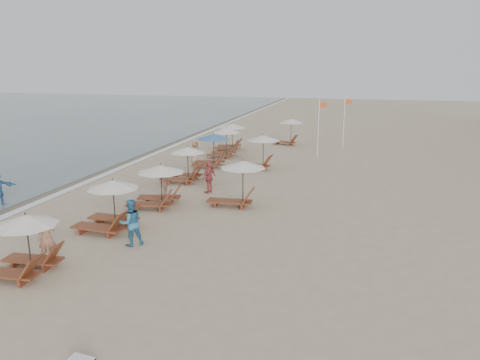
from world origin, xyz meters
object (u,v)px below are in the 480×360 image
(beachgoer_near, at_px, (47,239))
(inland_station_0, at_px, (236,181))
(lounger_station_6, at_px, (230,136))
(beachgoer_far_a, at_px, (209,177))
(inland_station_2, at_px, (288,129))
(lounger_station_4, at_px, (211,151))
(lounger_station_5, at_px, (223,143))
(flag_pole_near, at_px, (319,125))
(lounger_station_1, at_px, (108,208))
(beachgoer_mid_b, at_px, (166,182))
(beachgoer_mid_a, at_px, (131,223))
(lounger_station_0, at_px, (22,247))
(lounger_station_3, at_px, (183,166))
(inland_station_1, at_px, (258,150))
(lounger_station_2, at_px, (156,186))
(beachgoer_far_b, at_px, (195,152))

(beachgoer_near, bearing_deg, inland_station_0, 20.48)
(lounger_station_6, bearing_deg, beachgoer_far_a, -78.47)
(lounger_station_6, height_order, inland_station_2, inland_station_2)
(lounger_station_4, distance_m, lounger_station_5, 3.50)
(lounger_station_6, distance_m, inland_station_0, 15.28)
(lounger_station_4, bearing_deg, flag_pole_near, 38.93)
(lounger_station_5, xyz_separation_m, beachgoer_near, (-0.44, -19.39, -0.25))
(lounger_station_1, xyz_separation_m, lounger_station_6, (-0.38, 19.11, 0.13))
(beachgoer_mid_b, bearing_deg, inland_station_2, -19.87)
(beachgoer_mid_a, bearing_deg, inland_station_0, -158.12)
(lounger_station_0, distance_m, inland_station_0, 10.18)
(lounger_station_3, relative_size, lounger_station_6, 0.98)
(inland_station_2, xyz_separation_m, beachgoer_mid_b, (-3.40, -17.81, -0.53))
(flag_pole_near, bearing_deg, beachgoer_far_a, -112.00)
(lounger_station_5, relative_size, inland_station_1, 0.86)
(inland_station_2, bearing_deg, beachgoer_mid_a, -94.88)
(lounger_station_3, xyz_separation_m, beachgoer_near, (-0.36, -11.73, -0.13))
(inland_station_2, relative_size, beachgoer_far_a, 1.58)
(beachgoer_far_a, relative_size, flag_pole_near, 0.40)
(lounger_station_2, relative_size, beachgoer_far_a, 1.60)
(inland_station_1, bearing_deg, beachgoer_mid_a, -96.85)
(beachgoer_near, xyz_separation_m, beachgoer_mid_a, (2.16, 2.02, 0.10))
(lounger_station_0, bearing_deg, lounger_station_5, 88.69)
(lounger_station_3, relative_size, inland_station_2, 0.94)
(inland_station_1, relative_size, beachgoer_near, 1.78)
(lounger_station_5, bearing_deg, beachgoer_mid_b, -88.07)
(beachgoer_mid_a, bearing_deg, lounger_station_2, -120.68)
(lounger_station_6, distance_m, inland_station_1, 7.33)
(lounger_station_3, bearing_deg, inland_station_1, 51.68)
(lounger_station_6, xyz_separation_m, beachgoer_mid_b, (0.78, -14.15, -0.25))
(beachgoer_mid_b, bearing_deg, flag_pole_near, -35.45)
(beachgoer_near, relative_size, beachgoer_mid_a, 0.89)
(lounger_station_0, xyz_separation_m, inland_station_2, (4.24, 27.25, 0.41))
(flag_pole_near, bearing_deg, beachgoer_near, -108.86)
(beachgoer_near, height_order, beachgoer_far_b, beachgoer_near)
(lounger_station_4, height_order, flag_pole_near, flag_pole_near)
(inland_station_1, relative_size, beachgoer_mid_b, 1.71)
(lounger_station_1, xyz_separation_m, beachgoer_mid_a, (1.75, -1.29, -0.05))
(lounger_station_2, relative_size, beachgoer_far_b, 1.75)
(lounger_station_5, distance_m, beachgoer_mid_a, 17.46)
(lounger_station_6, xyz_separation_m, beachgoer_far_a, (2.58, -12.65, -0.24))
(lounger_station_0, relative_size, lounger_station_6, 0.96)
(inland_station_0, bearing_deg, lounger_station_5, 110.13)
(lounger_station_3, height_order, beachgoer_far_b, lounger_station_3)
(lounger_station_4, xyz_separation_m, inland_station_0, (4.04, -8.04, 0.15))
(beachgoer_mid_a, height_order, beachgoer_far_a, beachgoer_mid_a)
(lounger_station_4, bearing_deg, inland_station_0, -63.32)
(lounger_station_2, xyz_separation_m, beachgoer_near, (-0.95, -6.80, -0.19))
(inland_station_2, height_order, beachgoer_far_b, inland_station_2)
(lounger_station_0, height_order, beachgoer_mid_a, lounger_station_0)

